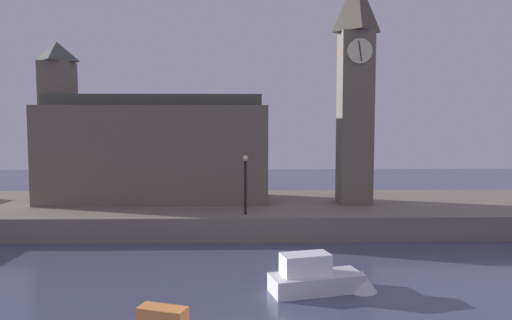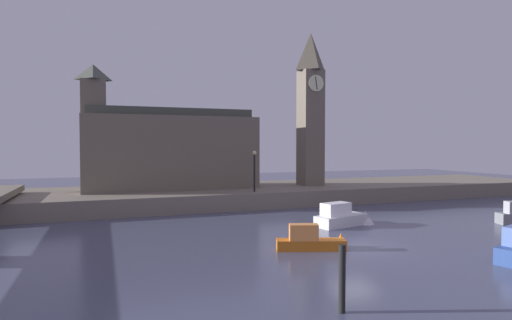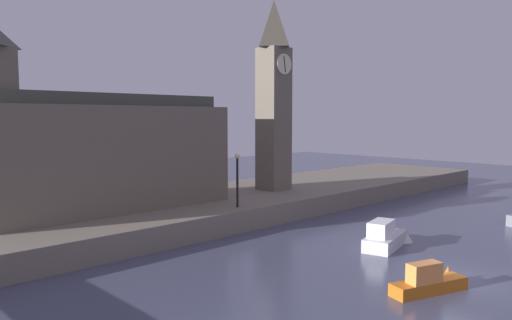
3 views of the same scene
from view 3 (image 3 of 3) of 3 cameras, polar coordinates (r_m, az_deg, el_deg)
ground_plane at (r=25.47m, az=22.83°, el=-12.92°), size 120.00×120.00×0.00m
far_embankment at (r=37.56m, az=-6.56°, el=-5.61°), size 70.00×12.00×1.50m
clock_tower at (r=41.30m, az=2.11°, el=7.95°), size 2.45×2.49×15.92m
parliament_hall at (r=33.79m, az=-17.66°, el=0.89°), size 16.29×5.55×11.55m
streetlamp at (r=33.25m, az=-2.21°, el=-1.61°), size 0.36×0.36×3.71m
boat_patrol_orange at (r=23.38m, az=19.96°, el=-13.25°), size 4.34×2.10×1.59m
boat_ferry_white at (r=30.26m, az=15.31°, el=-8.70°), size 4.91×2.44×1.72m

